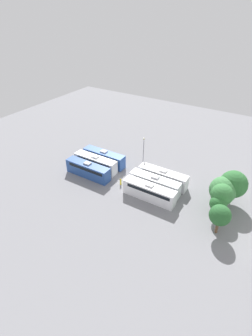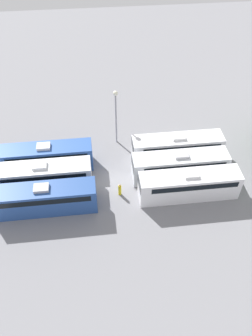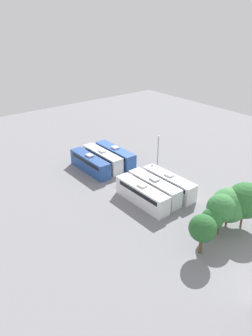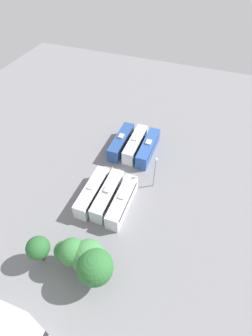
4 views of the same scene
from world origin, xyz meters
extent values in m
plane|color=gray|center=(0.00, 0.00, 0.00)|extent=(116.76, 116.76, 0.00)
cube|color=#2D56A8|center=(-3.36, -8.17, 1.70)|extent=(2.58, 11.46, 3.39)
cube|color=black|center=(-3.36, -7.89, 2.67)|extent=(2.62, 9.74, 0.75)
cube|color=silver|center=(-3.36, -8.17, 3.57)|extent=(1.20, 1.60, 0.35)
cube|color=silver|center=(-0.10, -8.41, 1.70)|extent=(2.58, 11.46, 3.39)
cube|color=black|center=(-0.10, -8.13, 2.67)|extent=(2.62, 9.74, 0.75)
cube|color=white|center=(-0.10, -8.41, 3.57)|extent=(1.20, 1.60, 0.35)
cube|color=#284C93|center=(3.34, -8.00, 1.70)|extent=(2.58, 11.46, 3.39)
cube|color=black|center=(3.34, -7.71, 2.67)|extent=(2.62, 9.74, 0.75)
cube|color=#B2B2B7|center=(3.34, -8.00, 3.57)|extent=(1.20, 1.60, 0.35)
cube|color=white|center=(-3.26, 8.38, 1.70)|extent=(2.58, 11.46, 3.39)
cube|color=black|center=(-3.26, 8.67, 2.67)|extent=(2.62, 9.74, 0.75)
cube|color=black|center=(-3.26, 2.66, 2.65)|extent=(2.27, 0.08, 1.19)
cube|color=white|center=(-3.26, 8.38, 3.57)|extent=(1.20, 1.60, 0.35)
cube|color=silver|center=(-0.01, 7.97, 1.70)|extent=(2.58, 11.46, 3.39)
cube|color=black|center=(-0.01, 8.26, 2.67)|extent=(2.62, 9.74, 0.75)
cube|color=black|center=(-0.01, 2.25, 2.65)|extent=(2.27, 0.08, 1.19)
cube|color=#B2B2B7|center=(-0.01, 7.97, 3.57)|extent=(1.20, 1.60, 0.35)
cube|color=white|center=(3.17, 8.31, 1.70)|extent=(2.58, 11.46, 3.39)
cube|color=black|center=(3.17, 8.60, 2.67)|extent=(2.62, 9.74, 0.75)
cube|color=black|center=(3.17, 2.59, 2.65)|extent=(2.27, 0.08, 1.19)
cube|color=white|center=(3.17, 8.31, 3.57)|extent=(1.20, 1.60, 0.35)
cylinder|color=gold|center=(2.15, 0.47, 0.75)|extent=(0.36, 0.36, 1.50)
sphere|color=tan|center=(2.15, 0.47, 1.62)|extent=(0.24, 0.24, 0.24)
cylinder|color=gray|center=(-7.39, 0.98, 3.78)|extent=(0.20, 0.20, 7.56)
sphere|color=#EAE5C6|center=(-7.39, 0.98, 7.74)|extent=(0.60, 0.60, 0.60)
camera|label=1|loc=(42.69, 27.39, 35.43)|focal=28.00mm
camera|label=2|loc=(27.03, -1.65, 29.71)|focal=35.00mm
camera|label=3|loc=(35.62, 44.99, 30.46)|focal=35.00mm
camera|label=4|loc=(-14.54, 36.61, 42.55)|focal=28.00mm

